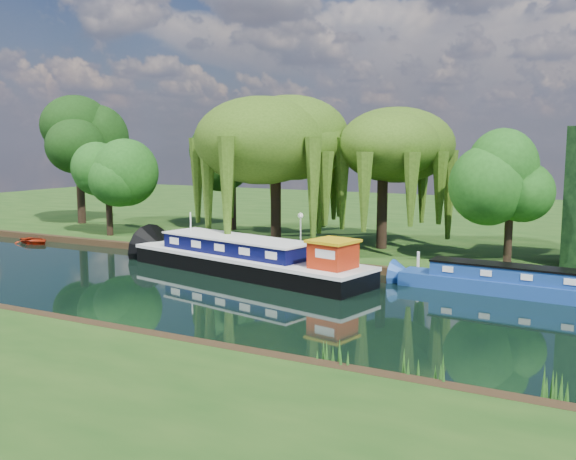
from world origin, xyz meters
The scene contains 14 objects.
ground centered at (0.00, 0.00, 0.00)m, with size 120.00×120.00×0.00m, color black.
far_bank centered at (0.00, 34.00, 0.23)m, with size 120.00×52.00×0.45m, color #173B10.
dutch_barge centered at (0.07, 4.65, 0.84)m, with size 16.42×6.90×3.38m.
narrowboat centered at (14.22, 6.46, 0.57)m, with size 11.13×2.43×1.61m.
red_dinghy centered at (-20.09, 6.73, 0.00)m, with size 2.13×2.98×0.62m, color #9E230B.
willow_left centered at (-1.94, 11.59, 7.52)m, with size 8.12×8.12×9.74m.
willow_right centered at (4.68, 14.36, 6.69)m, with size 7.03×7.03×8.56m.
tree_far_left centered at (-15.84, 10.29, 5.33)m, with size 4.41×4.41×7.11m.
tree_far_back centered at (-23.43, 14.82, 7.43)m, with size 5.96×5.96×10.02m.
tree_far_mid centered at (-9.30, 17.55, 5.94)m, with size 4.86×4.86×7.95m.
tree_far_right centered at (13.16, 12.45, 5.12)m, with size 4.13×4.13×6.76m.
lamppost centered at (0.50, 10.50, 2.42)m, with size 0.36×0.36×2.56m.
mooring_posts centered at (-0.50, 8.40, 0.95)m, with size 19.16×0.16×1.00m.
reeds_near centered at (6.87, -7.57, 0.55)m, with size 33.70×1.50×1.10m.
Camera 1 is at (19.20, -26.40, 7.53)m, focal length 40.00 mm.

